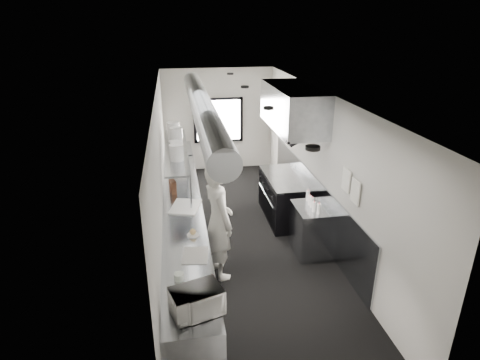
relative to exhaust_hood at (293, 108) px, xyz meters
name	(u,v)px	position (x,y,z in m)	size (l,w,h in m)	color
floor	(243,237)	(-1.10, -0.70, -2.39)	(3.00, 8.00, 0.01)	black
ceiling	(244,95)	(-1.10, -0.70, 0.41)	(3.00, 8.00, 0.01)	beige
wall_back	(218,120)	(-1.10, 3.30, -0.99)	(3.00, 0.02, 2.80)	#B7B4AE
wall_front	(318,321)	(-1.10, -4.70, -0.99)	(3.00, 0.02, 2.80)	#B7B4AE
wall_left	(161,176)	(-2.60, -0.70, -0.99)	(0.02, 8.00, 2.80)	#B7B4AE
wall_right	(321,166)	(0.40, -0.70, -0.99)	(0.02, 8.00, 2.80)	#B7B4AE
wall_cladding	(312,200)	(0.38, -0.40, -1.84)	(0.03, 5.50, 1.10)	gray
hvac_duct	(202,106)	(-1.80, -0.30, 0.16)	(0.40, 0.40, 6.40)	gray
service_window	(218,120)	(-1.10, 3.26, -0.99)	(1.36, 0.05, 1.25)	white
exhaust_hood	(293,108)	(0.00, 0.00, 0.00)	(0.81, 2.20, 0.88)	gray
prep_counter	(184,235)	(-2.25, -1.20, -1.94)	(0.70, 6.00, 0.90)	gray
pass_shelf	(177,151)	(-2.29, 0.30, -0.86)	(0.45, 3.00, 0.68)	gray
range	(285,197)	(-0.06, 0.00, -1.92)	(0.88, 1.60, 0.94)	black
bottle_station	(312,229)	(0.05, -1.40, -1.94)	(0.65, 0.80, 0.90)	gray
far_work_table	(179,165)	(-2.25, 2.50, -1.94)	(0.70, 1.20, 0.90)	gray
notice_sheet_a	(346,180)	(0.37, -1.90, -0.79)	(0.02, 0.28, 0.38)	white
notice_sheet_b	(355,192)	(0.37, -2.25, -0.84)	(0.02, 0.28, 0.38)	white
line_cook	(219,221)	(-1.70, -1.80, -1.40)	(0.72, 0.47, 1.98)	silver
microwave	(196,301)	(-2.18, -3.80, -1.33)	(0.52, 0.40, 0.31)	white
deli_tub_a	(180,292)	(-2.36, -3.46, -1.44)	(0.13, 0.13, 0.09)	beige
deli_tub_b	(179,277)	(-2.36, -3.14, -1.44)	(0.13, 0.13, 0.09)	beige
newspaper	(195,255)	(-2.12, -2.61, -1.48)	(0.35, 0.44, 0.01)	silver
small_plate	(193,235)	(-2.12, -2.04, -1.48)	(0.19, 0.19, 0.02)	white
pastry	(193,232)	(-2.12, -2.04, -1.43)	(0.10, 0.10, 0.10)	#E2BC76
cutting_board	(185,207)	(-2.20, -1.02, -1.48)	(0.47, 0.63, 0.02)	white
knife_block	(173,187)	(-2.41, -0.33, -1.37)	(0.10, 0.22, 0.24)	brown
plate_stack_a	(177,152)	(-2.29, -0.38, -0.67)	(0.26, 0.26, 0.30)	white
plate_stack_b	(175,149)	(-2.32, -0.13, -0.67)	(0.23, 0.23, 0.29)	white
plate_stack_c	(176,136)	(-2.27, 0.59, -0.64)	(0.26, 0.26, 0.36)	white
plate_stack_d	(174,132)	(-2.33, 0.89, -0.62)	(0.26, 0.26, 0.41)	white
squeeze_bottle_a	(319,209)	(0.04, -1.66, -1.39)	(0.06, 0.06, 0.19)	white
squeeze_bottle_b	(314,207)	(-0.01, -1.57, -1.40)	(0.06, 0.06, 0.18)	white
squeeze_bottle_c	(312,202)	(0.01, -1.39, -1.40)	(0.06, 0.06, 0.19)	white
squeeze_bottle_d	(310,200)	(0.00, -1.29, -1.40)	(0.06, 0.06, 0.18)	white
squeeze_bottle_e	(308,196)	(0.03, -1.12, -1.39)	(0.07, 0.07, 0.20)	white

